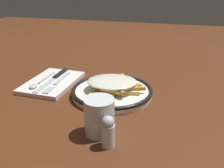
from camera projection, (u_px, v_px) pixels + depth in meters
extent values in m
plane|color=#4E2612|center=(112.00, 95.00, 0.78)|extent=(2.60, 2.60, 0.00)
cylinder|color=white|center=(112.00, 93.00, 0.78)|extent=(0.24, 0.24, 0.02)
torus|color=black|center=(112.00, 90.00, 0.78)|extent=(0.25, 0.25, 0.01)
cube|color=#CC8638|center=(112.00, 85.00, 0.80)|extent=(0.06, 0.05, 0.01)
cube|color=gold|center=(120.00, 79.00, 0.81)|extent=(0.01, 0.07, 0.01)
cube|color=#E8A251|center=(131.00, 84.00, 0.80)|extent=(0.07, 0.02, 0.01)
cube|color=gold|center=(104.00, 92.00, 0.75)|extent=(0.07, 0.06, 0.01)
cube|color=#BF8F3D|center=(131.00, 89.00, 0.74)|extent=(0.09, 0.04, 0.01)
cube|color=#E7C45F|center=(126.00, 93.00, 0.74)|extent=(0.08, 0.02, 0.01)
cube|color=gold|center=(125.00, 85.00, 0.80)|extent=(0.08, 0.03, 0.01)
cube|color=#EEB959|center=(111.00, 91.00, 0.73)|extent=(0.06, 0.03, 0.01)
cube|color=gold|center=(116.00, 80.00, 0.80)|extent=(0.09, 0.02, 0.01)
cube|color=gold|center=(111.00, 86.00, 0.79)|extent=(0.08, 0.06, 0.01)
cube|color=#F6B056|center=(116.00, 85.00, 0.77)|extent=(0.09, 0.03, 0.01)
cube|color=#C68E3F|center=(119.00, 89.00, 0.74)|extent=(0.05, 0.07, 0.01)
cube|color=gold|center=(95.00, 92.00, 0.75)|extent=(0.02, 0.07, 0.01)
cube|color=#F0C162|center=(111.00, 86.00, 0.79)|extent=(0.08, 0.05, 0.01)
cube|color=#F3C953|center=(128.00, 86.00, 0.79)|extent=(0.07, 0.07, 0.01)
cube|color=gold|center=(117.00, 87.00, 0.75)|extent=(0.09, 0.05, 0.01)
ellipsoid|color=silver|center=(114.00, 81.00, 0.77)|extent=(0.17, 0.15, 0.02)
cube|color=#326C2C|center=(95.00, 80.00, 0.76)|extent=(0.00, 0.00, 0.00)
cube|color=#34651E|center=(107.00, 80.00, 0.76)|extent=(0.00, 0.00, 0.00)
cube|color=#3B6624|center=(109.00, 84.00, 0.74)|extent=(0.00, 0.00, 0.00)
cube|color=#2E7322|center=(110.00, 76.00, 0.80)|extent=(0.00, 0.00, 0.00)
cube|color=#3A6F25|center=(119.00, 80.00, 0.76)|extent=(0.00, 0.00, 0.00)
cube|color=#2A6832|center=(99.00, 84.00, 0.73)|extent=(0.00, 0.00, 0.00)
cube|color=silver|center=(52.00, 82.00, 0.86)|extent=(0.16, 0.23, 0.01)
cube|color=silver|center=(62.00, 78.00, 0.87)|extent=(0.01, 0.11, 0.00)
cube|color=silver|center=(48.00, 90.00, 0.78)|extent=(0.02, 0.04, 0.00)
cube|color=black|center=(60.00, 73.00, 0.90)|extent=(0.02, 0.09, 0.01)
cube|color=silver|center=(45.00, 85.00, 0.81)|extent=(0.02, 0.12, 0.00)
cube|color=silver|center=(47.00, 78.00, 0.87)|extent=(0.01, 0.10, 0.00)
ellipsoid|color=silver|center=(33.00, 86.00, 0.80)|extent=(0.02, 0.03, 0.01)
cylinder|color=silver|center=(99.00, 116.00, 0.58)|extent=(0.07, 0.07, 0.09)
cylinder|color=silver|center=(108.00, 135.00, 0.54)|extent=(0.03, 0.03, 0.05)
sphere|color=#B7BABF|center=(108.00, 122.00, 0.53)|extent=(0.03, 0.03, 0.03)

